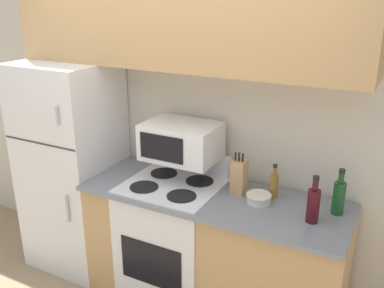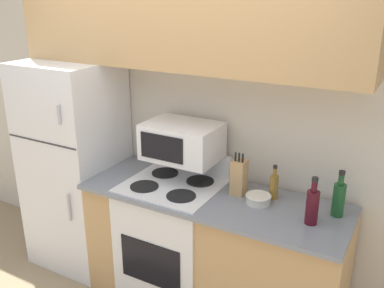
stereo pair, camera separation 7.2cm
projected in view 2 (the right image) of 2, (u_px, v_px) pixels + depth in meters
name	position (u px, v px, depth m)	size (l,w,h in m)	color
wall_back	(193.00, 123.00, 3.26)	(8.00, 0.05, 2.55)	beige
lower_cabinets	(212.00, 251.00, 3.08)	(1.84, 0.66, 0.91)	tan
refrigerator	(76.00, 166.00, 3.53)	(0.71, 0.66, 1.72)	white
upper_cabinets	(179.00, 16.00, 2.82)	(2.55, 0.35, 0.69)	tan
stove	(174.00, 238.00, 3.21)	(0.67, 0.64, 1.08)	white
microwave	(182.00, 141.00, 3.04)	(0.52, 0.38, 0.26)	white
knife_block	(239.00, 177.00, 2.90)	(0.09, 0.11, 0.30)	tan
bowl	(258.00, 199.00, 2.79)	(0.17, 0.17, 0.06)	silver
bottle_wine_red	(312.00, 206.00, 2.52)	(0.08, 0.08, 0.30)	#470F19
bottle_vinegar	(274.00, 186.00, 2.83)	(0.06, 0.06, 0.24)	olive
bottle_wine_green	(339.00, 198.00, 2.61)	(0.08, 0.08, 0.30)	#194C23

